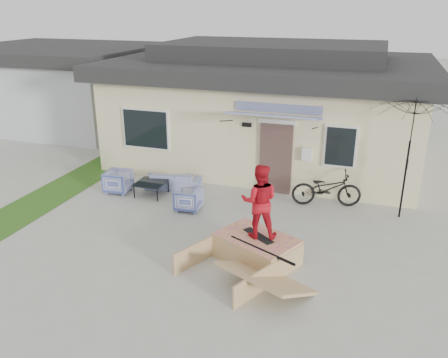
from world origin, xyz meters
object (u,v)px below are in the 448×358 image
(coffee_table, at_px, (151,188))
(patio_umbrella, at_px, (408,154))
(bicycle, at_px, (327,185))
(armchair_left, at_px, (118,180))
(skateboard, at_px, (258,235))
(armchair_right, at_px, (188,198))
(skater, at_px, (259,200))
(loveseat, at_px, (173,178))
(skate_ramp, at_px, (256,249))

(coffee_table, xyz_separation_m, patio_umbrella, (6.91, 0.73, 1.54))
(bicycle, relative_size, patio_umbrella, 0.80)
(armchair_left, bearing_deg, skateboard, -121.78)
(armchair_right, height_order, bicycle, bicycle)
(coffee_table, bearing_deg, skater, -33.08)
(patio_umbrella, xyz_separation_m, skater, (-3.01, -3.28, -0.32))
(armchair_right, bearing_deg, bicycle, 108.05)
(armchair_left, distance_m, skateboard, 5.52)
(loveseat, relative_size, patio_umbrella, 0.70)
(coffee_table, bearing_deg, skate_ramp, -33.76)
(skate_ramp, xyz_separation_m, skater, (0.02, 0.05, 1.15))
(loveseat, distance_m, armchair_right, 1.70)
(loveseat, bearing_deg, armchair_right, 116.91)
(patio_umbrella, xyz_separation_m, skateboard, (-3.01, -3.28, -1.16))
(coffee_table, height_order, skate_ramp, skate_ramp)
(loveseat, xyz_separation_m, armchair_right, (1.06, -1.34, 0.01))
(loveseat, distance_m, armchair_left, 1.63)
(coffee_table, xyz_separation_m, skate_ramp, (3.88, -2.59, 0.07))
(bicycle, xyz_separation_m, skateboard, (-1.06, -3.43, -0.03))
(bicycle, height_order, skate_ramp, bicycle)
(loveseat, bearing_deg, skater, 125.74)
(armchair_right, xyz_separation_m, skater, (2.48, -1.94, 1.09))
(armchair_left, distance_m, coffee_table, 1.05)
(armchair_left, distance_m, skater, 5.62)
(skate_ramp, bearing_deg, skateboard, 90.00)
(loveseat, relative_size, skate_ramp, 0.76)
(armchair_right, xyz_separation_m, patio_umbrella, (5.49, 1.34, 1.40))
(bicycle, bearing_deg, coffee_table, 86.45)
(armchair_left, xyz_separation_m, patio_umbrella, (7.95, 0.83, 1.38))
(armchair_right, height_order, skateboard, armchair_right)
(loveseat, relative_size, skateboard, 1.96)
(skate_ramp, bearing_deg, armchair_right, 165.99)
(armchair_right, height_order, coffee_table, armchair_right)
(armchair_left, distance_m, bicycle, 6.08)
(patio_umbrella, height_order, skater, skater)
(loveseat, height_order, armchair_right, armchair_right)
(loveseat, height_order, patio_umbrella, patio_umbrella)
(skater, bearing_deg, coffee_table, -45.90)
(coffee_table, bearing_deg, armchair_left, -174.85)
(coffee_table, relative_size, skateboard, 0.96)
(armchair_right, relative_size, skater, 0.42)
(armchair_right, height_order, patio_umbrella, patio_umbrella)
(loveseat, bearing_deg, coffee_table, 51.62)
(skater, bearing_deg, patio_umbrella, -145.36)
(bicycle, distance_m, skater, 3.68)
(loveseat, distance_m, skateboard, 4.82)
(armchair_right, bearing_deg, skate_ramp, 46.09)
(coffee_table, height_order, skater, skater)
(patio_umbrella, bearing_deg, skater, -132.55)
(bicycle, height_order, patio_umbrella, patio_umbrella)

